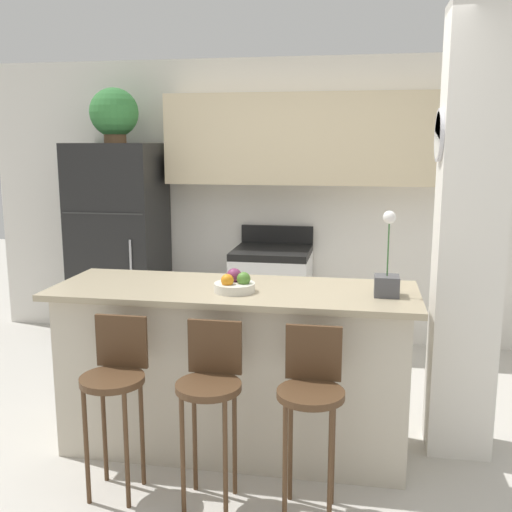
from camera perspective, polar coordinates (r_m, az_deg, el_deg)
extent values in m
plane|color=beige|center=(3.82, -2.04, -17.61)|extent=(14.00, 14.00, 0.00)
cube|color=white|center=(5.49, 2.57, 5.11)|extent=(5.60, 0.06, 2.55)
cube|color=beige|center=(5.24, 5.93, 11.00)|extent=(2.65, 0.32, 0.77)
cube|color=white|center=(5.30, 1.93, 9.03)|extent=(0.76, 0.28, 0.12)
cube|color=white|center=(3.60, 19.59, 1.55)|extent=(0.36, 0.32, 2.55)
cylinder|color=silver|center=(3.53, 17.06, 10.94)|extent=(0.02, 0.29, 0.29)
cylinder|color=white|center=(3.53, 16.96, 10.94)|extent=(0.01, 0.26, 0.26)
cube|color=beige|center=(3.61, -2.09, -10.94)|extent=(1.98, 0.61, 0.95)
cube|color=tan|center=(3.46, -2.14, -3.32)|extent=(2.10, 0.73, 0.03)
cube|color=black|center=(5.58, -12.73, -1.90)|extent=(0.75, 0.68, 1.23)
cube|color=black|center=(5.46, -13.12, 7.39)|extent=(0.75, 0.68, 0.58)
cube|color=#333333|center=(5.18, -14.46, 3.95)|extent=(0.71, 0.01, 0.01)
cylinder|color=#B2B2B7|center=(5.17, -11.78, -2.19)|extent=(0.02, 0.02, 0.68)
cube|color=white|center=(5.28, 1.52, -4.50)|extent=(0.66, 0.66, 0.85)
cube|color=black|center=(5.18, 1.54, 0.37)|extent=(0.66, 0.66, 0.06)
cube|color=black|center=(5.46, 2.03, 2.07)|extent=(0.66, 0.04, 0.16)
cube|color=black|center=(4.95, 0.94, -5.02)|extent=(0.39, 0.01, 0.27)
cylinder|color=#4C331E|center=(3.18, -13.54, -11.38)|extent=(0.33, 0.33, 0.03)
cube|color=#4C331E|center=(3.24, -12.68, -7.92)|extent=(0.28, 0.02, 0.28)
cylinder|color=#4C331E|center=(3.27, -15.86, -17.12)|extent=(0.02, 0.02, 0.61)
cylinder|color=#4C331E|center=(3.19, -12.23, -17.70)|extent=(0.02, 0.02, 0.61)
cylinder|color=#4C331E|center=(3.44, -14.26, -15.57)|extent=(0.02, 0.02, 0.61)
cylinder|color=#4C331E|center=(3.36, -10.81, -16.06)|extent=(0.02, 0.02, 0.61)
cylinder|color=#4C331E|center=(3.02, -4.55, -12.30)|extent=(0.33, 0.33, 0.03)
cube|color=#4C331E|center=(3.09, -3.94, -8.62)|extent=(0.28, 0.02, 0.28)
cylinder|color=#4C331E|center=(3.10, -7.00, -18.41)|extent=(0.02, 0.02, 0.61)
cylinder|color=#4C331E|center=(3.05, -2.94, -18.86)|extent=(0.02, 0.02, 0.61)
cylinder|color=#4C331E|center=(3.28, -5.86, -16.66)|extent=(0.02, 0.02, 0.61)
cylinder|color=#4C331E|center=(3.23, -2.05, -17.03)|extent=(0.02, 0.02, 0.61)
cylinder|color=#4C331E|center=(2.94, 5.22, -12.97)|extent=(0.33, 0.33, 0.03)
cube|color=#4C331E|center=(3.01, 5.51, -9.16)|extent=(0.28, 0.02, 0.28)
cylinder|color=#4C331E|center=(3.00, 2.78, -19.34)|extent=(0.02, 0.02, 0.61)
cylinder|color=#4C331E|center=(2.99, 7.09, -19.59)|extent=(0.02, 0.02, 0.61)
cylinder|color=#4C331E|center=(3.19, 3.29, -17.44)|extent=(0.02, 0.02, 0.61)
cylinder|color=#4C331E|center=(3.17, 7.31, -17.66)|extent=(0.02, 0.02, 0.61)
cylinder|color=brown|center=(5.46, -13.27, 10.96)|extent=(0.19, 0.19, 0.10)
sphere|color=#387F3D|center=(5.46, -13.37, 13.16)|extent=(0.42, 0.42, 0.42)
cube|color=#4C4C51|center=(3.34, 12.34, -2.79)|extent=(0.13, 0.13, 0.11)
cylinder|color=#386633|center=(3.30, 12.48, 0.68)|extent=(0.01, 0.01, 0.30)
sphere|color=white|center=(3.27, 12.60, 3.62)|extent=(0.07, 0.07, 0.07)
cylinder|color=silver|center=(3.36, -2.06, -3.00)|extent=(0.23, 0.23, 0.05)
sphere|color=#4C7F2D|center=(3.34, -1.19, -2.20)|extent=(0.08, 0.08, 0.08)
sphere|color=#7A2D56|center=(3.40, -2.09, -1.91)|extent=(0.09, 0.09, 0.09)
sphere|color=orange|center=(3.32, -2.75, -2.33)|extent=(0.07, 0.07, 0.07)
cylinder|color=#59595B|center=(5.28, -7.51, -7.25)|extent=(0.28, 0.28, 0.38)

